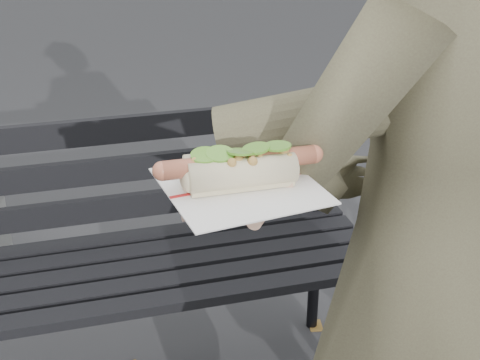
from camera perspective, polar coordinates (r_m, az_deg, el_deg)
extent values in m
cylinder|color=black|center=(2.16, 9.64, -12.84)|extent=(0.04, 0.04, 0.45)
cylinder|color=black|center=(2.41, 6.37, -8.03)|extent=(0.04, 0.04, 0.45)
cube|color=black|center=(1.87, -9.14, -10.67)|extent=(1.50, 0.07, 0.03)
cube|color=black|center=(1.94, -9.46, -9.12)|extent=(1.50, 0.07, 0.03)
cube|color=black|center=(2.01, -9.75, -7.68)|extent=(1.50, 0.07, 0.03)
cube|color=black|center=(2.09, -10.02, -6.35)|extent=(1.50, 0.07, 0.03)
cube|color=black|center=(2.17, -10.27, -5.11)|extent=(1.50, 0.07, 0.03)
cube|color=black|center=(2.21, 6.75, 1.85)|extent=(0.04, 0.03, 0.42)
cube|color=black|center=(2.14, -10.57, -2.30)|extent=(1.50, 0.02, 0.08)
cube|color=black|center=(2.08, -10.85, 0.85)|extent=(1.50, 0.02, 0.08)
cube|color=black|center=(2.03, -11.16, 4.17)|extent=(1.50, 0.02, 0.08)
imported|color=#494231|center=(1.23, 15.58, -7.46)|extent=(0.76, 0.62, 1.82)
cylinder|color=#494231|center=(1.01, 12.12, 6.30)|extent=(0.51, 0.23, 0.19)
cylinder|color=#D8A384|center=(0.89, 2.33, -0.59)|extent=(0.09, 0.08, 0.07)
ellipsoid|color=#D8A384|center=(0.87, 0.00, -1.48)|extent=(0.10, 0.12, 0.03)
cylinder|color=#D8A384|center=(0.83, -3.12, -2.72)|extent=(0.06, 0.02, 0.02)
cylinder|color=#D8A384|center=(0.85, -3.41, -2.10)|extent=(0.06, 0.02, 0.02)
cylinder|color=#D8A384|center=(0.87, -3.68, -1.50)|extent=(0.06, 0.02, 0.02)
cylinder|color=#D8A384|center=(0.89, -3.94, -0.92)|extent=(0.06, 0.02, 0.02)
cylinder|color=#D8A384|center=(0.83, 1.66, -2.97)|extent=(0.04, 0.05, 0.02)
cube|color=white|center=(0.86, 0.00, -0.48)|extent=(0.21, 0.21, 0.00)
cube|color=#B21E1E|center=(0.86, 0.00, -0.38)|extent=(0.19, 0.03, 0.00)
cylinder|color=#B86347|center=(0.85, 0.00, 1.52)|extent=(0.20, 0.02, 0.02)
sphere|color=#B86347|center=(0.83, -6.67, 0.77)|extent=(0.02, 0.02, 0.02)
sphere|color=#B86347|center=(0.88, 6.32, 2.21)|extent=(0.03, 0.02, 0.02)
sphere|color=#9E6B2D|center=(0.83, 1.09, 1.59)|extent=(0.01, 0.01, 0.01)
sphere|color=#9E6B2D|center=(0.87, 2.55, 2.77)|extent=(0.01, 0.01, 0.01)
sphere|color=#9E6B2D|center=(0.85, -2.76, 2.43)|extent=(0.01, 0.01, 0.01)
sphere|color=#9E6B2D|center=(0.84, -0.22, 1.52)|extent=(0.01, 0.01, 0.01)
sphere|color=#9E6B2D|center=(0.85, 0.88, 2.09)|extent=(0.01, 0.01, 0.01)
sphere|color=#9E6B2D|center=(0.85, -0.76, 1.84)|extent=(0.01, 0.01, 0.01)
sphere|color=#9E6B2D|center=(0.86, -0.27, 2.14)|extent=(0.01, 0.01, 0.01)
sphere|color=#9E6B2D|center=(0.87, 3.87, 2.27)|extent=(0.01, 0.01, 0.01)
sphere|color=#9E6B2D|center=(0.84, -2.80, 1.61)|extent=(0.01, 0.01, 0.01)
sphere|color=#9E6B2D|center=(0.83, -2.95, 1.19)|extent=(0.01, 0.01, 0.01)
sphere|color=#9E6B2D|center=(0.84, -2.38, 1.72)|extent=(0.01, 0.01, 0.01)
sphere|color=#9E6B2D|center=(0.84, 1.73, 2.05)|extent=(0.01, 0.01, 0.01)
sphere|color=#9E6B2D|center=(0.85, -1.42, 2.06)|extent=(0.01, 0.01, 0.01)
sphere|color=#9E6B2D|center=(0.82, -0.70, 1.49)|extent=(0.01, 0.01, 0.01)
sphere|color=#9E6B2D|center=(0.85, 4.25, 2.02)|extent=(0.01, 0.01, 0.01)
sphere|color=#9E6B2D|center=(0.85, 0.19, 1.81)|extent=(0.01, 0.01, 0.01)
sphere|color=#9E6B2D|center=(0.83, -3.94, 1.68)|extent=(0.01, 0.01, 0.01)
sphere|color=#9E6B2D|center=(0.86, 1.12, 2.58)|extent=(0.01, 0.01, 0.01)
sphere|color=#9E6B2D|center=(0.85, -1.63, 1.66)|extent=(0.01, 0.01, 0.01)
sphere|color=#9E6B2D|center=(0.88, 3.22, 2.73)|extent=(0.01, 0.01, 0.01)
sphere|color=#9E6B2D|center=(0.86, 2.90, 1.95)|extent=(0.01, 0.01, 0.01)
sphere|color=#9E6B2D|center=(0.86, 1.69, 2.64)|extent=(0.01, 0.01, 0.01)
sphere|color=#9E6B2D|center=(0.86, 3.72, 2.51)|extent=(0.01, 0.01, 0.01)
sphere|color=#9E6B2D|center=(0.85, 0.51, 2.08)|extent=(0.01, 0.01, 0.01)
sphere|color=#9E6B2D|center=(0.84, -0.96, 1.63)|extent=(0.01, 0.01, 0.01)
sphere|color=#9E6B2D|center=(0.83, -0.15, 1.66)|extent=(0.01, 0.01, 0.01)
cylinder|color=#589929|center=(0.84, -3.03, 2.14)|extent=(0.04, 0.04, 0.01)
cylinder|color=#589929|center=(0.84, -1.72, 2.25)|extent=(0.04, 0.04, 0.01)
cylinder|color=#589929|center=(0.84, 0.03, 2.42)|extent=(0.04, 0.04, 0.01)
cylinder|color=#589929|center=(0.85, 1.38, 2.71)|extent=(0.04, 0.04, 0.01)
cylinder|color=#589929|center=(0.86, 3.21, 2.91)|extent=(0.04, 0.04, 0.01)
cube|color=brown|center=(2.54, 6.46, -12.23)|extent=(0.06, 0.07, 0.00)
cube|color=brown|center=(3.12, 7.14, -4.35)|extent=(0.08, 0.07, 0.00)
cube|color=brown|center=(3.10, -5.74, -4.50)|extent=(0.07, 0.09, 0.00)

